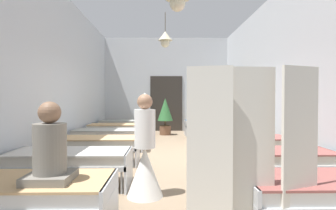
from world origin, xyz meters
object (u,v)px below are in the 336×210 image
bed_right_row_2 (245,143)px  bed_left_row_4 (118,128)px  bed_right_row_1 (274,158)px  bed_right_row_3 (228,134)px  nurse_near_aisle (145,160)px  potted_plant (165,113)px  bed_right_row_0 (333,190)px  bed_left_row_2 (94,143)px  privacy_screen (254,158)px  bed_left_row_1 (70,159)px  bed_left_row_3 (109,134)px  bed_left_row_5 (124,124)px  patient_seated_primary (50,152)px  bed_right_row_4 (217,128)px  bed_left_row_0 (19,192)px  bed_right_row_5 (209,124)px

bed_right_row_2 → bed_left_row_4: 4.48m
bed_right_row_1 → bed_right_row_3: 3.05m
nurse_near_aisle → potted_plant: (0.35, 6.67, 0.32)m
bed_right_row_0 → bed_right_row_2: 3.05m
bed_left_row_2 → bed_right_row_2: size_ratio=1.00×
bed_right_row_0 → nurse_near_aisle: (-2.05, 1.06, 0.09)m
bed_left_row_2 → privacy_screen: size_ratio=1.12×
bed_left_row_4 → potted_plant: bearing=45.9°
bed_left_row_1 → bed_left_row_3: 3.05m
bed_left_row_5 → nurse_near_aisle: (1.22, -6.57, 0.09)m
bed_left_row_2 → nurse_near_aisle: size_ratio=1.28×
bed_right_row_1 → patient_seated_primary: size_ratio=2.37×
bed_left_row_1 → privacy_screen: size_ratio=1.12×
bed_left_row_1 → bed_right_row_3: bearing=43.0°
bed_right_row_3 → patient_seated_primary: patient_seated_primary is taller
bed_left_row_4 → bed_left_row_5: 1.53m
bed_left_row_5 → nurse_near_aisle: 6.69m
bed_left_row_3 → bed_right_row_3: same height
bed_left_row_2 → bed_right_row_2: same height
bed_right_row_0 → bed_left_row_1: size_ratio=1.00×
bed_right_row_4 → patient_seated_primary: bearing=-115.3°
bed_left_row_2 → bed_right_row_2: 3.28m
bed_left_row_2 → bed_left_row_4: (0.00, 3.05, 0.00)m
nurse_near_aisle → bed_right_row_1: bearing=-164.0°
bed_left_row_5 → patient_seated_primary: (0.35, -7.71, 0.43)m
nurse_near_aisle → bed_right_row_3: bearing=-117.0°
bed_right_row_0 → bed_left_row_5: 8.31m
nurse_near_aisle → bed_right_row_2: bearing=-132.6°
bed_right_row_3 → bed_right_row_0: bearing=-90.0°
bed_left_row_0 → potted_plant: bearing=78.5°
bed_right_row_1 → bed_left_row_5: bearing=118.2°
bed_right_row_3 → nurse_near_aisle: nurse_near_aisle is taller
bed_right_row_4 → patient_seated_primary: 6.86m
bed_left_row_1 → bed_right_row_4: bearing=54.4°
bed_right_row_5 → bed_left_row_0: bearing=-113.2°
bed_left_row_4 → bed_right_row_0: bearing=-61.8°
bed_right_row_2 → bed_right_row_4: size_ratio=1.00×
bed_right_row_4 → patient_seated_primary: patient_seated_primary is taller
bed_right_row_2 → bed_right_row_3: same height
bed_left_row_0 → bed_left_row_3: size_ratio=1.00×
bed_right_row_1 → bed_right_row_4: size_ratio=1.00×
bed_right_row_1 → bed_right_row_4: same height
bed_left_row_4 → bed_left_row_3: bearing=-90.0°
bed_left_row_2 → bed_right_row_5: bearing=54.4°
bed_left_row_3 → bed_right_row_5: same height
bed_right_row_1 → potted_plant: 6.45m
bed_left_row_2 → nurse_near_aisle: nurse_near_aisle is taller
bed_left_row_5 → bed_right_row_3: bearing=-43.0°
nurse_near_aisle → patient_seated_primary: size_ratio=1.86×
bed_left_row_2 → patient_seated_primary: bearing=-83.6°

